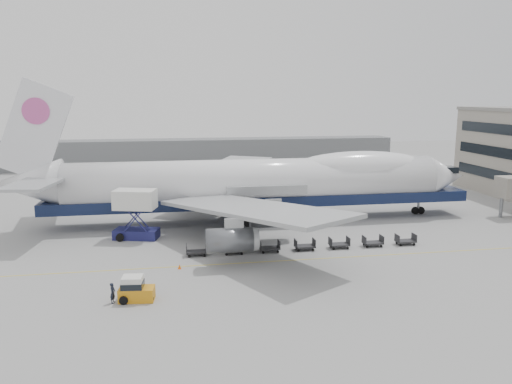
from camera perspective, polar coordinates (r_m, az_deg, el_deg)
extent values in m
plane|color=gray|center=(60.24, 1.89, -6.05)|extent=(260.00, 260.00, 0.00)
cube|color=gold|center=(54.65, 3.17, -7.85)|extent=(60.00, 0.15, 0.01)
cylinder|color=slate|center=(81.76, 26.21, -1.58)|extent=(0.50, 0.50, 3.00)
cube|color=slate|center=(127.22, -8.95, 4.39)|extent=(110.00, 8.00, 7.00)
cylinder|color=white|center=(70.43, -0.05, 1.20)|extent=(52.00, 6.40, 6.40)
cube|color=#101A3B|center=(71.07, 0.75, -0.82)|extent=(60.00, 5.76, 1.50)
cone|color=white|center=(80.50, 20.76, 1.70)|extent=(6.00, 6.40, 6.40)
cone|color=white|center=(71.85, -24.79, 0.87)|extent=(9.00, 6.40, 6.40)
ellipsoid|color=white|center=(74.36, 11.90, 2.85)|extent=(20.67, 5.78, 4.56)
cube|color=white|center=(70.72, -24.05, 6.42)|extent=(10.52, 0.50, 13.56)
cylinder|color=#CB4F99|center=(70.49, -23.81, 8.47)|extent=(3.40, 0.30, 3.40)
cube|color=#9EA0A3|center=(56.24, -0.61, -1.90)|extent=(20.35, 26.74, 2.26)
cube|color=#9EA0A3|center=(84.09, -3.71, 2.34)|extent=(20.35, 26.74, 2.26)
cylinder|color=#595B60|center=(88.83, -5.94, 1.32)|extent=(4.80, 2.60, 2.60)
cylinder|color=#595B60|center=(80.64, -1.24, 0.41)|extent=(4.80, 2.60, 2.60)
cylinder|color=#595B60|center=(61.36, 1.53, -2.93)|extent=(4.80, 2.60, 2.60)
cylinder|color=#595B60|center=(51.86, -3.06, -5.53)|extent=(4.80, 2.60, 2.60)
cylinder|color=slate|center=(79.34, 18.05, -1.52)|extent=(0.36, 0.36, 2.50)
cylinder|color=black|center=(79.49, 18.03, -2.01)|extent=(1.10, 0.45, 1.10)
cylinder|color=slate|center=(67.98, -2.12, -3.00)|extent=(0.36, 0.36, 2.50)
cylinder|color=black|center=(68.16, -2.11, -3.57)|extent=(1.10, 0.45, 1.10)
cylinder|color=slate|center=(73.78, -2.74, -1.90)|extent=(0.36, 0.36, 2.50)
cylinder|color=black|center=(73.94, -2.73, -2.42)|extent=(1.10, 0.45, 1.10)
cube|color=#1B1C52|center=(64.52, -13.49, -4.66)|extent=(5.90, 3.88, 1.19)
cube|color=silver|center=(63.51, -13.67, -0.82)|extent=(5.53, 3.98, 2.38)
cube|color=#1B1C52|center=(62.82, -13.65, -3.01)|extent=(3.76, 1.09, 4.27)
cube|color=#1B1C52|center=(65.13, -13.51, -2.51)|extent=(3.76, 1.09, 4.27)
cube|color=slate|center=(65.20, -13.57, -0.52)|extent=(2.84, 1.91, 0.15)
cylinder|color=black|center=(63.67, -15.30, -5.05)|extent=(0.97, 0.38, 0.97)
cylinder|color=black|center=(65.75, -15.13, -4.54)|extent=(0.97, 0.38, 0.97)
cylinder|color=black|center=(63.39, -11.78, -4.96)|extent=(0.97, 0.38, 0.97)
cylinder|color=black|center=(65.48, -11.72, -4.45)|extent=(0.97, 0.38, 0.97)
cube|color=orange|center=(45.55, -13.46, -11.26)|extent=(3.18, 1.94, 1.18)
cube|color=silver|center=(45.22, -13.93, -9.99)|extent=(1.88, 1.69, 1.08)
cube|color=black|center=(45.30, -13.92, -10.24)|extent=(2.00, 1.81, 0.54)
cylinder|color=black|center=(45.08, -14.90, -11.87)|extent=(0.75, 0.32, 0.75)
cylinder|color=black|center=(46.37, -14.75, -11.21)|extent=(0.75, 0.32, 0.75)
cylinder|color=black|center=(44.92, -12.11, -11.82)|extent=(0.75, 0.32, 0.75)
cylinder|color=black|center=(46.22, -12.04, -11.16)|extent=(0.75, 0.32, 0.75)
imported|color=black|center=(45.44, -16.06, -11.03)|extent=(0.60, 0.76, 1.81)
cone|color=#F8600D|center=(52.65, -8.73, -8.41)|extent=(0.33, 0.33, 0.51)
cube|color=#F8600D|center=(52.73, -8.73, -8.66)|extent=(0.35, 0.35, 0.03)
cube|color=#2D2D30|center=(56.51, -6.81, -6.80)|extent=(2.30, 1.35, 0.18)
cube|color=#2D2D30|center=(56.35, -7.95, -6.45)|extent=(0.08, 1.35, 0.90)
cube|color=#2D2D30|center=(56.45, -5.70, -6.37)|extent=(0.08, 1.35, 0.90)
cylinder|color=black|center=(56.04, -7.65, -7.29)|extent=(0.30, 0.12, 0.30)
cylinder|color=black|center=(57.09, -7.70, -6.95)|extent=(0.30, 0.12, 0.30)
cylinder|color=black|center=(56.12, -5.90, -7.23)|extent=(0.30, 0.12, 0.30)
cylinder|color=black|center=(57.16, -5.98, -6.89)|extent=(0.30, 0.12, 0.30)
cube|color=#2D2D30|center=(56.84, -2.59, -6.63)|extent=(2.30, 1.35, 0.18)
cube|color=#2D2D30|center=(56.61, -3.71, -6.29)|extent=(0.08, 1.35, 0.90)
cube|color=#2D2D30|center=(56.86, -1.49, -6.19)|extent=(0.08, 1.35, 0.90)
cylinder|color=black|center=(56.32, -3.38, -7.12)|extent=(0.30, 0.12, 0.30)
cylinder|color=black|center=(57.36, -3.51, -6.79)|extent=(0.30, 0.12, 0.30)
cylinder|color=black|center=(56.52, -1.66, -7.04)|extent=(0.30, 0.12, 0.30)
cylinder|color=black|center=(57.56, -1.81, -6.71)|extent=(0.30, 0.12, 0.30)
cube|color=#2D2D30|center=(57.48, 1.56, -6.42)|extent=(2.30, 1.35, 0.18)
cube|color=#2D2D30|center=(57.16, 0.47, -6.09)|extent=(0.08, 1.35, 0.90)
cube|color=#2D2D30|center=(57.58, 2.64, -5.98)|extent=(0.08, 1.35, 0.90)
cylinder|color=black|center=(56.90, 0.82, -6.91)|extent=(0.30, 0.12, 0.30)
cylinder|color=black|center=(57.93, 0.62, -6.59)|extent=(0.30, 0.12, 0.30)
cylinder|color=black|center=(57.22, 2.51, -6.82)|extent=(0.30, 0.12, 0.30)
cylinder|color=black|center=(58.25, 2.28, -6.50)|extent=(0.30, 0.12, 0.30)
cube|color=#2D2D30|center=(58.41, 5.59, -6.19)|extent=(2.30, 1.35, 0.18)
cube|color=#2D2D30|center=(58.02, 4.55, -5.87)|extent=(0.08, 1.35, 0.90)
cube|color=#2D2D30|center=(58.58, 6.64, -5.75)|extent=(0.08, 1.35, 0.90)
cylinder|color=black|center=(57.78, 4.91, -6.68)|extent=(0.30, 0.12, 0.30)
cylinder|color=black|center=(58.79, 4.64, -6.36)|extent=(0.30, 0.12, 0.30)
cylinder|color=black|center=(58.22, 6.54, -6.57)|extent=(0.30, 0.12, 0.30)
cylinder|color=black|center=(59.22, 6.24, -6.26)|extent=(0.30, 0.12, 0.30)
cube|color=#2D2D30|center=(59.61, 9.48, -5.93)|extent=(2.30, 1.35, 0.18)
cube|color=#2D2D30|center=(59.15, 8.48, -5.63)|extent=(0.08, 1.35, 0.90)
cube|color=#2D2D30|center=(59.86, 10.49, -5.50)|extent=(0.08, 1.35, 0.90)
cylinder|color=black|center=(58.93, 8.86, -6.41)|extent=(0.30, 0.12, 0.30)
cylinder|color=black|center=(59.93, 8.52, -6.11)|extent=(0.30, 0.12, 0.30)
cylinder|color=black|center=(59.48, 10.42, -6.30)|extent=(0.30, 0.12, 0.30)
cylinder|color=black|center=(60.47, 10.06, -6.01)|extent=(0.30, 0.12, 0.30)
cube|color=#2D2D30|center=(61.08, 13.19, -5.66)|extent=(2.30, 1.35, 0.18)
cube|color=#2D2D30|center=(60.56, 12.24, -5.37)|extent=(0.08, 1.35, 0.90)
cube|color=#2D2D30|center=(61.40, 14.16, -5.23)|extent=(0.08, 1.35, 0.90)
cylinder|color=black|center=(60.36, 12.63, -6.14)|extent=(0.30, 0.12, 0.30)
cylinder|color=black|center=(61.33, 12.24, -5.85)|extent=(0.30, 0.12, 0.30)
cylinder|color=black|center=(61.01, 14.12, -6.02)|extent=(0.30, 0.12, 0.30)
cylinder|color=black|center=(61.97, 13.71, -5.74)|extent=(0.30, 0.12, 0.30)
cube|color=#2D2D30|center=(62.79, 16.71, -5.39)|extent=(2.30, 1.35, 0.18)
cube|color=#2D2D30|center=(62.21, 15.82, -5.11)|extent=(0.08, 1.35, 0.90)
cube|color=#2D2D30|center=(63.17, 17.63, -4.97)|extent=(0.08, 1.35, 0.90)
cylinder|color=black|center=(62.03, 16.21, -5.85)|extent=(0.30, 0.12, 0.30)
cylinder|color=black|center=(62.98, 15.78, -5.57)|extent=(0.30, 0.12, 0.30)
cylinder|color=black|center=(62.78, 17.62, -5.73)|extent=(0.30, 0.12, 0.30)
cylinder|color=black|center=(63.72, 17.17, -5.46)|extent=(0.30, 0.12, 0.30)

